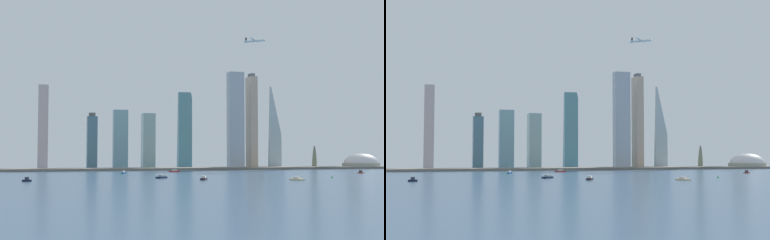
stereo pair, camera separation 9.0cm
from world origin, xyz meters
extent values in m
plane|color=#38526E|center=(0.00, 0.00, 0.00)|extent=(6000.00, 6000.00, 0.00)
cube|color=slate|center=(0.00, 448.83, 1.95)|extent=(881.84, 53.75, 3.90)
cylinder|color=gray|center=(233.96, 472.83, 124.87)|extent=(12.07, 12.07, 249.73)
ellipsoid|color=gray|center=(233.96, 472.83, 249.73)|extent=(36.26, 36.26, 13.04)
torus|color=gray|center=(233.96, 472.83, 245.17)|extent=(33.43, 33.43, 2.61)
cone|color=silver|center=(233.96, 472.83, 306.20)|extent=(6.04, 6.04, 99.89)
cylinder|color=#9DA092|center=(320.67, 470.96, 4.91)|extent=(85.62, 85.62, 9.82)
ellipsoid|color=silver|center=(320.67, 470.96, 9.82)|extent=(81.34, 81.34, 44.33)
cube|color=#A6A8D2|center=(186.30, 535.98, 53.09)|extent=(27.65, 26.67, 106.19)
cube|color=#525B5E|center=(186.30, 535.98, 109.53)|extent=(16.59, 16.00, 6.68)
cube|color=#7CAAB1|center=(-109.07, 526.70, 51.37)|extent=(25.34, 14.61, 102.74)
cube|color=#C3BA8F|center=(151.79, 538.97, 56.53)|extent=(19.86, 20.83, 113.07)
cube|color=#90B0AD|center=(-62.04, 515.20, 48.21)|extent=(21.25, 25.29, 96.42)
cube|color=#578F99|center=(6.55, 531.58, 68.32)|extent=(24.67, 21.98, 136.63)
cube|color=#C4A990|center=(115.29, 475.46, 80.87)|extent=(12.56, 27.33, 161.73)
cube|color=slate|center=(115.29, 475.46, 164.75)|extent=(7.54, 16.40, 6.04)
cube|color=gray|center=(337.98, 510.93, 58.95)|extent=(17.09, 25.39, 117.89)
cylinder|color=#4C4C51|center=(337.98, 510.93, 128.04)|extent=(1.60, 1.60, 20.29)
cube|color=#AEC0C6|center=(163.69, 491.95, 73.34)|extent=(22.23, 20.56, 146.68)
cylinder|color=#4C4C51|center=(163.69, 491.95, 154.76)|extent=(1.60, 1.60, 16.16)
cube|color=beige|center=(-239.34, 519.62, 70.92)|extent=(16.51, 12.34, 141.84)
cube|color=slate|center=(-160.13, 501.85, 44.49)|extent=(16.82, 18.32, 88.97)
cube|color=#5E5D57|center=(-160.13, 501.85, 92.04)|extent=(10.09, 10.99, 6.14)
cube|color=#A5AFBD|center=(79.26, 458.79, 83.35)|extent=(26.94, 15.52, 166.71)
cube|color=#1A4B88|center=(-135.67, 303.78, 1.00)|extent=(7.09, 8.34, 2.00)
cube|color=silver|center=(-135.67, 303.78, 3.22)|extent=(3.64, 4.06, 2.44)
cylinder|color=silver|center=(-135.67, 303.78, 7.93)|extent=(0.24, 0.24, 6.98)
cube|color=#25222B|center=(-79.76, 116.71, 1.05)|extent=(11.98, 17.31, 2.10)
cube|color=silver|center=(-79.76, 116.71, 3.11)|extent=(6.56, 8.22, 2.04)
cube|color=beige|center=(9.96, 83.50, 0.93)|extent=(11.10, 17.35, 1.87)
cube|color=silver|center=(9.96, 83.50, 2.66)|extent=(6.35, 8.16, 1.59)
cylinder|color=silver|center=(9.96, 83.50, 5.55)|extent=(0.24, 0.24, 4.19)
cube|color=#AC2C19|center=(184.69, 243.62, 0.65)|extent=(3.67, 11.84, 1.30)
cube|color=#363538|center=(184.69, 243.62, 2.69)|extent=(2.41, 5.25, 2.79)
cube|color=#1A1C2F|center=(-256.35, 129.87, 1.00)|extent=(9.25, 4.16, 2.00)
cube|color=#313148|center=(-256.35, 129.87, 3.27)|extent=(4.18, 2.58, 2.55)
cube|color=#0D1B32|center=(-114.11, 165.49, 0.95)|extent=(14.91, 14.81, 1.90)
cube|color=#93A1A2|center=(-114.11, 165.49, 2.84)|extent=(7.63, 7.60, 1.88)
cylinder|color=silver|center=(-114.11, 165.49, 6.23)|extent=(0.24, 0.24, 4.89)
cube|color=red|center=(-52.81, 357.93, 0.73)|extent=(16.88, 8.27, 1.47)
cube|color=silver|center=(-52.81, 357.93, 2.66)|extent=(7.69, 4.95, 2.39)
cylinder|color=silver|center=(-52.81, 357.93, 7.28)|extent=(0.24, 0.24, 6.85)
cone|color=green|center=(-142.18, 284.32, 1.31)|extent=(1.53, 1.53, 2.61)
cone|color=green|center=(73.42, 125.13, 1.32)|extent=(2.00, 2.00, 2.64)
cylinder|color=silver|center=(88.79, 393.84, 209.19)|extent=(28.29, 24.25, 3.40)
sphere|color=silver|center=(101.85, 383.03, 209.19)|extent=(3.40, 3.40, 3.40)
cube|color=silver|center=(88.79, 393.84, 210.72)|extent=(27.08, 31.53, 0.50)
cube|color=silver|center=(77.82, 402.93, 209.70)|extent=(10.55, 11.93, 0.40)
cube|color=#2D333D|center=(77.82, 402.93, 213.39)|extent=(2.47, 2.17, 5.00)
camera|label=1|loc=(-245.63, -439.59, 28.13)|focal=52.12mm
camera|label=2|loc=(-245.54, -439.62, 28.13)|focal=52.12mm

